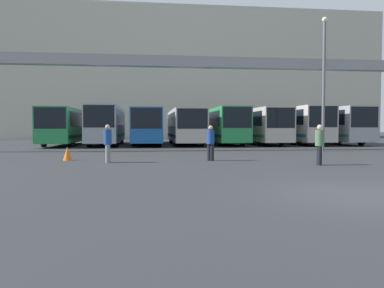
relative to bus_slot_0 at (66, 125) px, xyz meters
The scene contains 16 objects.
ground_plane 28.04m from the bus_slot_0, 64.29° to the right, with size 200.00×200.00×0.00m, color #2D3033.
building_backdrop 26.96m from the bus_slot_0, 62.14° to the left, with size 56.33×12.00×18.00m.
overhead_gantry 15.11m from the bus_slot_0, 34.18° to the right, with size 34.37×0.80×6.28m.
bus_slot_0 is the anchor object (origin of this frame).
bus_slot_1 3.49m from the bus_slot_0, ahead, with size 2.47×11.17×3.31m.
bus_slot_2 7.01m from the bus_slot_0, ahead, with size 2.53×12.48×3.11m.
bus_slot_3 10.42m from the bus_slot_0, ahead, with size 2.56×11.47×3.09m.
bus_slot_4 13.88m from the bus_slot_0, ahead, with size 2.48×11.05×3.22m.
bus_slot_5 17.37m from the bus_slot_0, ahead, with size 2.50×12.34×3.20m.
bus_slot_6 20.81m from the bus_slot_0, ahead, with size 2.59×11.14×3.35m.
bus_slot_7 24.28m from the bus_slot_0, ahead, with size 2.55×10.13×3.32m.
pedestrian_mid_right 18.85m from the bus_slot_0, 58.03° to the right, with size 0.35×0.35×1.66m.
pedestrian_far_center 17.20m from the bus_slot_0, 72.19° to the right, with size 0.35×0.35×1.70m.
pedestrian_near_left 23.32m from the bus_slot_0, 52.69° to the right, with size 0.35×0.35×1.68m.
traffic_cone 15.41m from the bus_slot_0, 77.89° to the right, with size 0.40×0.40×0.65m.
lamp_post 21.18m from the bus_slot_0, 27.63° to the right, with size 0.36×0.36×8.79m.
Camera 1 is at (-5.11, -8.11, 1.59)m, focal length 35.00 mm.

